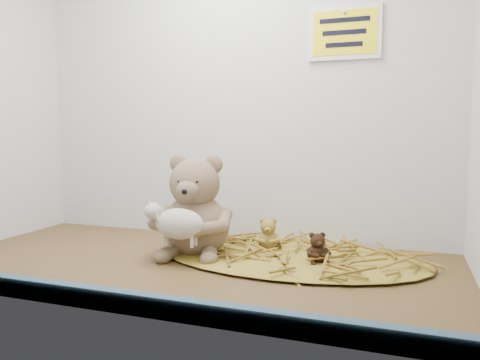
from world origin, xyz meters
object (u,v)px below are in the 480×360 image
(toy_lamb, at_px, (179,224))
(mini_teddy_tan, at_px, (268,232))
(main_teddy, at_px, (196,205))
(mini_teddy_brown, at_px, (317,246))

(toy_lamb, height_order, mini_teddy_tan, toy_lamb)
(main_teddy, relative_size, toy_lamb, 1.61)
(mini_teddy_tan, relative_size, mini_teddy_brown, 1.15)
(main_teddy, relative_size, mini_teddy_brown, 3.62)
(main_teddy, xyz_separation_m, mini_teddy_tan, (0.16, 0.08, -0.07))
(main_teddy, distance_m, mini_teddy_tan, 0.19)
(main_teddy, distance_m, mini_teddy_brown, 0.31)
(mini_teddy_brown, bearing_deg, mini_teddy_tan, 122.48)
(main_teddy, distance_m, toy_lamb, 0.09)
(main_teddy, bearing_deg, mini_teddy_brown, -7.70)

